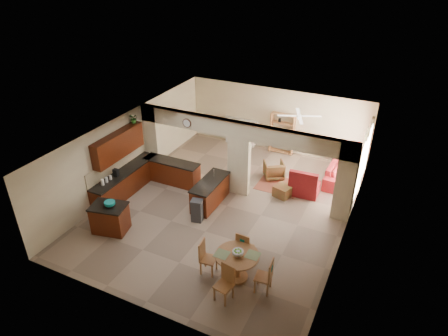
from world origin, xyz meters
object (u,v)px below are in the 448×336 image
at_px(sofa, 344,171).
at_px(kitchen_island, 110,218).
at_px(dining_table, 237,263).
at_px(armchair, 274,170).

bearing_deg(sofa, kitchen_island, 139.48).
xyz_separation_m(kitchen_island, dining_table, (4.47, -0.17, 0.06)).
bearing_deg(dining_table, kitchen_island, 177.83).
bearing_deg(armchair, sofa, 171.68).
xyz_separation_m(kitchen_island, armchair, (3.55, 5.41, -0.13)).
distance_m(kitchen_island, sofa, 8.86).
relative_size(kitchen_island, armchair, 1.63).
relative_size(kitchen_island, dining_table, 1.03).
height_order(kitchen_island, armchair, kitchen_island).
height_order(dining_table, armchair, dining_table).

